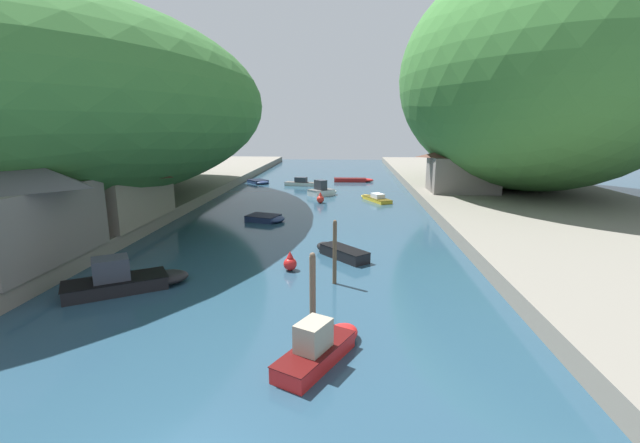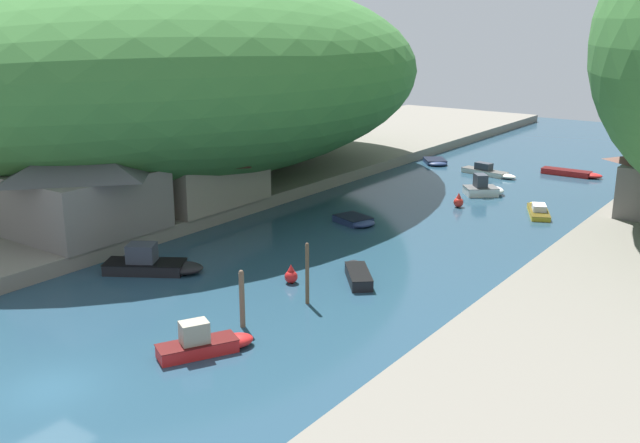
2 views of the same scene
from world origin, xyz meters
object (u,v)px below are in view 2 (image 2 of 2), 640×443
Objects in this scene: boat_red_skiff at (357,273)px; boat_open_rowboat at (573,173)px; boat_mid_channel at (356,221)px; boathouse_shed at (195,168)px; channel_buoy_far at (291,276)px; boat_cabin_cruiser at (206,343)px; boat_white_cruiser at (436,162)px; boat_moored_right at (538,210)px; person_on_quay at (159,206)px; boat_far_upstream at (154,264)px; boat_far_right_bank at (484,189)px; channel_buoy_near at (458,201)px; boat_small_dinghy at (489,172)px; waterfront_building at (83,182)px.

boat_red_skiff reaches higher than boat_open_rowboat.
boat_mid_channel is at bearing -17.30° from boat_open_rowboat.
boathouse_shed is 17.58m from channel_buoy_far.
boat_white_cruiser is at bearing 132.19° from boat_cabin_cruiser.
person_on_quay is (-20.10, -21.15, 1.70)m from boat_moored_right.
boat_cabin_cruiser is at bearing 27.99° from boat_far_upstream.
person_on_quay is (-14.22, -24.30, 1.42)m from boat_far_right_bank.
boat_cabin_cruiser reaches higher than channel_buoy_far.
boat_mid_channel is at bearing -156.72° from boat_moored_right.
boat_cabin_cruiser is 3.83× the size of channel_buoy_near.
boat_open_rowboat is at bearing 134.78° from boat_small_dinghy.
boathouse_shed is 21.30m from channel_buoy_near.
waterfront_building reaches higher than channel_buoy_near.
channel_buoy_far reaches higher than boat_moored_right.
boat_far_upstream reaches higher than boat_red_skiff.
channel_buoy_far is at bearing -26.48° from boathouse_shed.
boat_far_upstream is at bearing 177.88° from boat_cabin_cruiser.
boathouse_shed reaches higher than boat_mid_channel.
boat_mid_channel is at bearing -57.14° from boat_far_right_bank.
channel_buoy_far reaches higher than boat_open_rowboat.
boat_open_rowboat is 3.42× the size of person_on_quay.
boat_far_upstream is (-10.20, 5.88, 0.05)m from boat_cabin_cruiser.
boathouse_shed reaches higher than boat_cabin_cruiser.
boat_small_dinghy is at bearing 124.22° from boat_cabin_cruiser.
boat_far_right_bank is at bearing 54.70° from boat_red_skiff.
channel_buoy_far is (2.52, -34.60, 0.10)m from boat_small_dinghy.
boat_open_rowboat is 5.04× the size of channel_buoy_far.
boat_mid_channel is at bearing -43.34° from person_on_quay.
waterfront_building is at bearing -70.07° from boat_far_right_bank.
boat_cabin_cruiser is 3.99× the size of channel_buoy_far.
person_on_quay is at bearing -158.39° from boat_moored_right.
person_on_quay is at bearing -71.65° from boat_far_right_bank.
boat_mid_channel is at bearing 133.34° from boat_cabin_cruiser.
boat_moored_right is at bearing 101.50° from boat_white_cruiser.
boathouse_shed is 5.86× the size of person_on_quay.
boathouse_shed is at bearing -168.58° from boat_moored_right.
waterfront_building reaches higher than boat_mid_channel.
boat_mid_channel is at bearing 22.43° from boathouse_shed.
boat_open_rowboat is 4.84× the size of channel_buoy_near.
boathouse_shed is 1.71× the size of boat_open_rowboat.
waterfront_building reaches higher than boat_cabin_cruiser.
channel_buoy_far is at bearing -129.60° from boat_moored_right.
boat_cabin_cruiser is at bearing 65.61° from boat_white_cruiser.
boat_open_rowboat is at bearing -24.32° from person_on_quay.
channel_buoy_near reaches higher than boat_red_skiff.
boat_open_rowboat is at bearing 46.63° from boat_red_skiff.
boat_cabin_cruiser is 47.41m from boat_white_cruiser.
boat_moored_right reaches higher than boat_white_cruiser.
channel_buoy_far is (9.36, -36.59, 0.22)m from boat_white_cruiser.
boat_small_dinghy reaches higher than boat_red_skiff.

